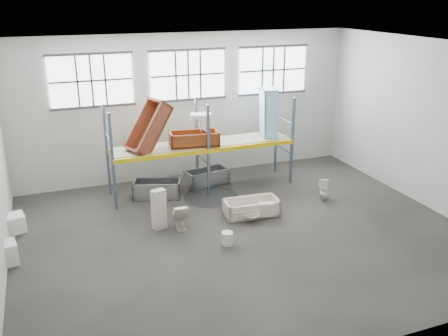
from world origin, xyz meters
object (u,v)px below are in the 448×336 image
toilet_beige (179,215)px  steel_tub_left (157,189)px  bucket (227,238)px  bathtub_beige (251,207)px  carton_near (3,254)px  steel_tub_right (207,177)px  toilet_white (325,189)px  blue_tub_upright (269,113)px  cistern_tall (159,209)px  rust_tub_flat (194,139)px

toilet_beige → steel_tub_left: bearing=-84.7°
bucket → bathtub_beige: bearing=47.5°
toilet_beige → carton_near: bearing=8.2°
bathtub_beige → steel_tub_right: 2.81m
bathtub_beige → toilet_beige: 2.21m
bathtub_beige → toilet_white: size_ratio=2.22×
toilet_white → steel_tub_right: toilet_white is taller
steel_tub_left → carton_near: (-4.45, -2.73, -0.00)m
toilet_white → steel_tub_right: bearing=-154.5°
bathtub_beige → carton_near: bearing=-172.2°
bathtub_beige → blue_tub_upright: bearing=60.0°
cistern_tall → blue_tub_upright: (4.45, 2.38, 1.82)m
toilet_beige → bucket: 1.68m
toilet_white → carton_near: bearing=-110.9°
blue_tub_upright → bathtub_beige: bearing=-124.3°
toilet_white → bucket: bearing=-92.2°
rust_tub_flat → blue_tub_upright: (2.70, 0.14, 0.57)m
toilet_white → rust_tub_flat: bearing=-145.3°
steel_tub_left → steel_tub_right: steel_tub_left is taller
toilet_white → carton_near: 9.40m
bathtub_beige → bucket: (-1.32, -1.44, -0.06)m
toilet_white → rust_tub_flat: rust_tub_flat is taller
cistern_tall → steel_tub_right: (2.31, 2.67, -0.31)m
bucket → cistern_tall: bearing=132.7°
steel_tub_left → steel_tub_right: 1.90m
rust_tub_flat → bucket: (-0.32, -3.79, -1.64)m
carton_near → rust_tub_flat: bearing=25.7°
toilet_beige → steel_tub_right: toilet_beige is taller
steel_tub_right → rust_tub_flat: bearing=-142.2°
blue_tub_upright → bucket: size_ratio=4.74×
blue_tub_upright → rust_tub_flat: bearing=-177.0°
bathtub_beige → steel_tub_left: 3.26m
toilet_white → bucket: toilet_white is taller
rust_tub_flat → carton_near: 6.56m
carton_near → steel_tub_right: bearing=26.9°
toilet_beige → blue_tub_upright: 5.08m
carton_near → cistern_tall: bearing=7.5°
cistern_tall → bucket: size_ratio=3.27×
cistern_tall → steel_tub_left: bearing=62.4°
blue_tub_upright → steel_tub_right: bearing=172.5°
carton_near → blue_tub_upright: bearing=19.0°
steel_tub_left → blue_tub_upright: (3.99, 0.18, 2.12)m
blue_tub_upright → bucket: bearing=-127.5°
rust_tub_flat → steel_tub_right: bearing=37.8°
toilet_white → toilet_beige: bearing=-112.0°
toilet_beige → cistern_tall: bearing=-10.7°
rust_tub_flat → bucket: 4.15m
bathtub_beige → cistern_tall: 2.78m
steel_tub_left → toilet_beige: bearing=-88.0°
blue_tub_upright → carton_near: bearing=-161.0°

